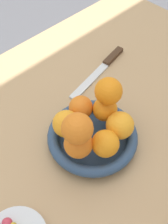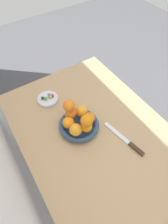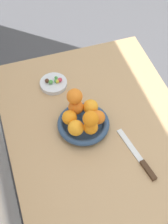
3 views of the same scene
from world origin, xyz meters
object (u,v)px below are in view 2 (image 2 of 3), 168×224
object	(u,v)px
orange_2	(76,130)
candy_dish	(48,99)
orange_6	(69,106)
candy_ball_0	(43,98)
orange_7	(87,121)
orange_5	(82,111)
candy_ball_1	(52,95)
orange_3	(87,127)
dining_table	(94,139)
orange_4	(90,118)
candy_ball_2	(51,97)
knife	(127,141)
orange_1	(68,123)
orange_0	(71,113)
fruit_bowl	(79,125)
candy_ball_5	(50,97)
candy_ball_4	(49,94)
candy_ball_3	(46,98)

from	to	relation	value
orange_2	candy_dish	bearing A→B (deg)	2.49
orange_6	candy_ball_0	xyz separation A→B (m)	(0.22, 0.07, -0.10)
orange_7	candy_dish	bearing A→B (deg)	11.87
orange_5	candy_ball_1	distance (m)	0.24
orange_3	candy_ball_0	xyz separation A→B (m)	(0.33, 0.10, -0.04)
dining_table	orange_4	bearing A→B (deg)	0.48
orange_4	candy_ball_2	world-z (taller)	orange_4
orange_6	knife	xyz separation A→B (m)	(-0.27, -0.18, -0.13)
orange_1	orange_5	bearing A→B (deg)	-75.61
orange_7	candy_ball_0	bearing A→B (deg)	15.98
dining_table	orange_3	bearing A→B (deg)	66.39
orange_5	candy_ball_0	distance (m)	0.27
orange_0	orange_7	bearing A→B (deg)	-168.24
orange_0	orange_2	bearing A→B (deg)	163.03
fruit_bowl	candy_ball_5	world-z (taller)	same
orange_2	candy_ball_1	distance (m)	0.31
orange_6	candy_ball_5	world-z (taller)	orange_6
candy_dish	candy_ball_4	size ratio (longest dim) A/B	7.97
dining_table	orange_3	distance (m)	0.17
orange_4	candy_ball_1	world-z (taller)	orange_4
orange_2	orange_7	bearing A→B (deg)	-106.46
orange_3	candy_ball_0	bearing A→B (deg)	16.48
orange_3	candy_ball_0	size ratio (longest dim) A/B	3.01
orange_5	orange_4	bearing A→B (deg)	-168.07
fruit_bowl	orange_0	xyz separation A→B (m)	(0.06, 0.01, 0.05)
fruit_bowl	orange_7	world-z (taller)	orange_7
candy_dish	candy_ball_0	xyz separation A→B (m)	(0.01, 0.03, 0.02)
fruit_bowl	orange_1	distance (m)	0.07
orange_3	dining_table	bearing A→B (deg)	-113.61
candy_ball_3	candy_ball_5	world-z (taller)	candy_ball_3
orange_6	candy_dish	bearing A→B (deg)	11.40
orange_1	candy_ball_0	xyz separation A→B (m)	(0.26, 0.03, -0.04)
candy_ball_0	candy_ball_2	xyz separation A→B (m)	(-0.02, -0.04, -0.00)
dining_table	orange_7	xyz separation A→B (m)	(0.02, 0.05, 0.22)
orange_0	candy_ball_4	world-z (taller)	orange_0
candy_ball_3	candy_ball_4	world-z (taller)	candy_ball_3
candy_ball_0	candy_dish	bearing A→B (deg)	-107.38
orange_7	candy_ball_1	size ratio (longest dim) A/B	3.01
candy_ball_1	fruit_bowl	bearing A→B (deg)	-173.91
orange_1	orange_2	size ratio (longest dim) A/B	0.95
dining_table	orange_7	distance (m)	0.22
orange_6	candy_ball_2	xyz separation A→B (m)	(0.20, 0.02, -0.11)
candy_dish	candy_ball_2	distance (m)	0.03
orange_3	candy_ball_2	distance (m)	0.32
orange_5	candy_ball_1	xyz separation A→B (m)	(0.22, 0.07, -0.04)
fruit_bowl	candy_ball_0	xyz separation A→B (m)	(0.28, 0.09, 0.01)
orange_5	candy_ball_1	bearing A→B (deg)	18.03
candy_ball_3	fruit_bowl	bearing A→B (deg)	-164.92
dining_table	candy_dish	distance (m)	0.38
orange_3	orange_4	size ratio (longest dim) A/B	1.02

